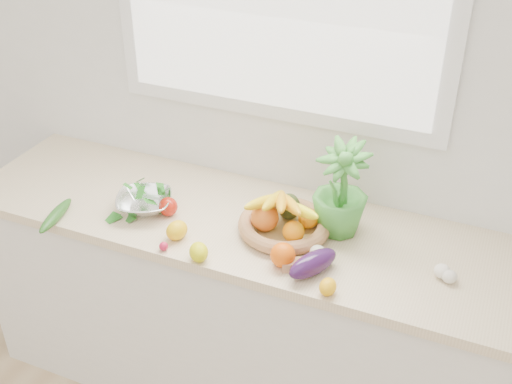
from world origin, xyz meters
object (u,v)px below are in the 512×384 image
at_px(colander_with_spinach, 144,199).
at_px(eggplant, 313,264).
at_px(cucumber, 56,215).
at_px(apple, 168,207).
at_px(potted_herb, 341,188).
at_px(fruit_basket, 284,220).

bearing_deg(colander_with_spinach, eggplant, -7.83).
bearing_deg(cucumber, apple, 28.32).
distance_m(apple, eggplant, 0.63).
xyz_separation_m(eggplant, colander_with_spinach, (-0.71, 0.10, 0.02)).
height_order(eggplant, colander_with_spinach, colander_with_spinach).
distance_m(apple, colander_with_spinach, 0.10).
bearing_deg(potted_herb, colander_with_spinach, -166.83).
xyz_separation_m(cucumber, potted_herb, (0.99, 0.35, 0.16)).
xyz_separation_m(cucumber, fruit_basket, (0.81, 0.27, 0.03)).
bearing_deg(apple, fruit_basket, 9.08).
bearing_deg(potted_herb, fruit_basket, -156.02).
bearing_deg(fruit_basket, potted_herb, 23.98).
distance_m(eggplant, potted_herb, 0.30).
xyz_separation_m(cucumber, colander_with_spinach, (0.27, 0.18, 0.04)).
bearing_deg(fruit_basket, colander_with_spinach, -170.78).
bearing_deg(colander_with_spinach, apple, 9.84).
relative_size(cucumber, potted_herb, 0.66).
relative_size(eggplant, cucumber, 0.85).
distance_m(apple, potted_herb, 0.66).
bearing_deg(apple, potted_herb, 13.66).
bearing_deg(colander_with_spinach, cucumber, -146.42).
relative_size(apple, eggplant, 0.36).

